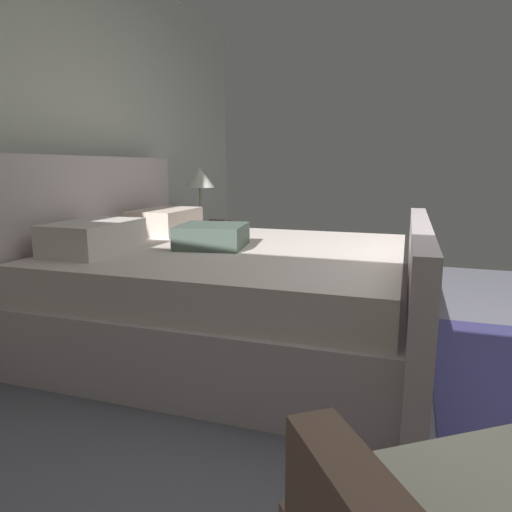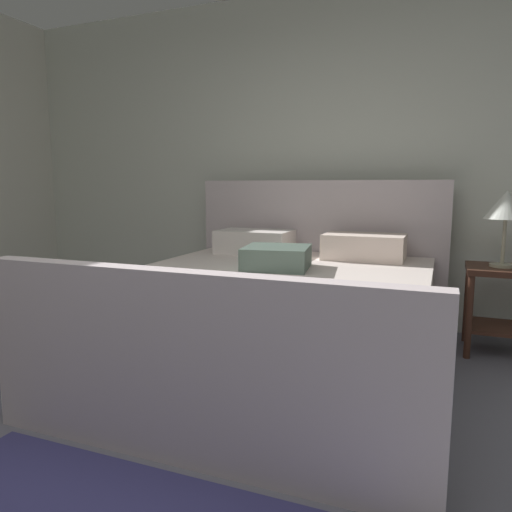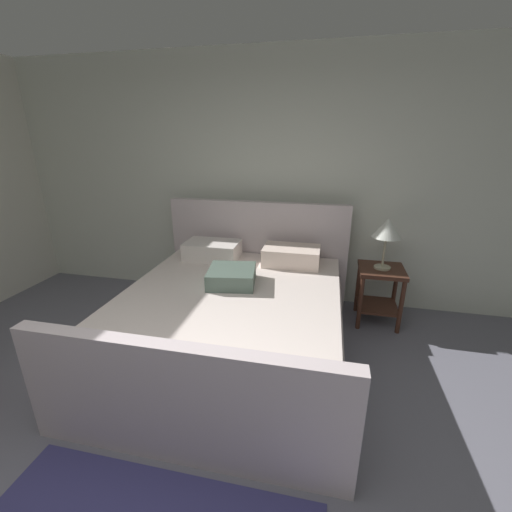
% 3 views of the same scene
% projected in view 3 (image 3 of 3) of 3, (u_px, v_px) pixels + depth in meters
% --- Properties ---
extents(wall_back, '(5.93, 0.12, 2.71)m').
position_uv_depth(wall_back, '(259.00, 182.00, 3.79)').
color(wall_back, silver).
rests_on(wall_back, ground).
extents(bed, '(2.00, 2.25, 1.18)m').
position_uv_depth(bed, '(234.00, 317.00, 2.95)').
color(bed, silver).
rests_on(bed, ground).
extents(nightstand_right, '(0.44, 0.44, 0.60)m').
position_uv_depth(nightstand_right, '(379.00, 286.00, 3.42)').
color(nightstand_right, '#49291D').
rests_on(nightstand_right, ground).
extents(table_lamp_right, '(0.28, 0.28, 0.51)m').
position_uv_depth(table_lamp_right, '(387.00, 230.00, 3.22)').
color(table_lamp_right, '#B7B293').
rests_on(table_lamp_right, nightstand_right).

